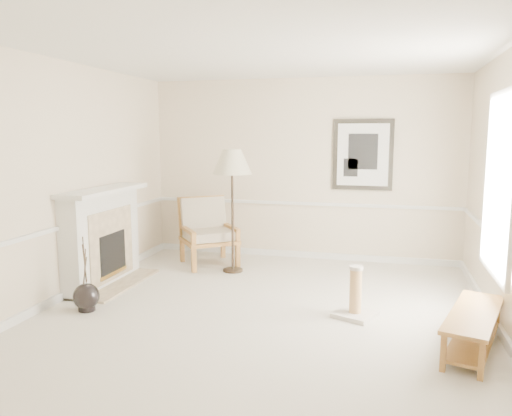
# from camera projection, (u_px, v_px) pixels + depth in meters

# --- Properties ---
(ground) EXTENTS (5.50, 5.50, 0.00)m
(ground) POSITION_uv_depth(u_px,v_px,m) (261.00, 314.00, 5.63)
(ground) COLOR silver
(ground) RESTS_ON ground
(room) EXTENTS (5.04, 5.54, 2.92)m
(room) POSITION_uv_depth(u_px,v_px,m) (276.00, 148.00, 5.39)
(room) COLOR beige
(room) RESTS_ON ground
(fireplace) EXTENTS (0.64, 1.64, 1.31)m
(fireplace) POSITION_uv_depth(u_px,v_px,m) (103.00, 238.00, 6.69)
(fireplace) COLOR white
(fireplace) RESTS_ON ground
(floor_vase) EXTENTS (0.30, 0.30, 0.88)m
(floor_vase) POSITION_uv_depth(u_px,v_px,m) (86.00, 297.00, 5.73)
(floor_vase) COLOR black
(floor_vase) RESTS_ON ground
(armchair) EXTENTS (1.12, 1.13, 1.03)m
(armchair) POSITION_uv_depth(u_px,v_px,m) (207.00, 228.00, 7.81)
(armchair) COLOR olive
(armchair) RESTS_ON ground
(floor_lamp) EXTENTS (0.72, 0.72, 1.80)m
(floor_lamp) POSITION_uv_depth(u_px,v_px,m) (232.00, 165.00, 7.18)
(floor_lamp) COLOR black
(floor_lamp) RESTS_ON ground
(bench) EXTENTS (0.76, 1.37, 0.38)m
(bench) POSITION_uv_depth(u_px,v_px,m) (473.00, 324.00, 4.67)
(bench) COLOR olive
(bench) RESTS_ON ground
(scratching_post) EXTENTS (0.53, 0.53, 0.58)m
(scratching_post) POSITION_uv_depth(u_px,v_px,m) (355.00, 301.00, 5.54)
(scratching_post) COLOR beige
(scratching_post) RESTS_ON ground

